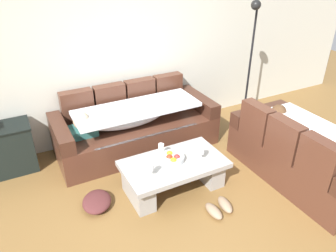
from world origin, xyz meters
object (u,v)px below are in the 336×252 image
object	(u,v)px
couch_near_window	(301,154)
side_cabinet	(4,150)
wine_glass_far_back	(161,148)
couch_along_wall	(134,127)
crumpled_garment	(97,202)
wine_glass_near_right	(201,151)
fruit_bowl	(172,158)
pair_of_shoes	(219,208)
coffee_table	(174,172)
floor_lamp	(250,57)
wine_glass_near_left	(151,167)

from	to	relation	value
couch_near_window	side_cabinet	xyz separation A→B (m)	(-3.25, 1.83, -0.01)
side_cabinet	wine_glass_far_back	bearing A→B (deg)	-34.05
wine_glass_far_back	side_cabinet	distance (m)	2.02
couch_along_wall	crumpled_garment	distance (m)	1.31
couch_near_window	wine_glass_near_right	bearing A→B (deg)	70.68
wine_glass_far_back	side_cabinet	size ratio (longest dim) A/B	0.23
fruit_bowl	pair_of_shoes	distance (m)	0.77
couch_along_wall	side_cabinet	bearing A→B (deg)	172.28
crumpled_garment	side_cabinet	bearing A→B (deg)	124.91
coffee_table	crumpled_garment	size ratio (longest dim) A/B	3.00
couch_along_wall	coffee_table	bearing A→B (deg)	-86.69
couch_near_window	floor_lamp	xyz separation A→B (m)	(0.32, 1.47, 0.78)
couch_along_wall	wine_glass_far_back	world-z (taller)	couch_along_wall
couch_along_wall	wine_glass_near_right	world-z (taller)	couch_along_wall
fruit_bowl	wine_glass_far_back	world-z (taller)	wine_glass_far_back
fruit_bowl	floor_lamp	bearing A→B (deg)	26.75
coffee_table	side_cabinet	xyz separation A→B (m)	(-1.74, 1.31, 0.08)
couch_near_window	wine_glass_near_right	distance (m)	1.28
couch_near_window	fruit_bowl	distance (m)	1.62
wine_glass_far_back	floor_lamp	bearing A→B (deg)	22.07
couch_near_window	crumpled_garment	bearing A→B (deg)	75.15
couch_along_wall	couch_near_window	xyz separation A→B (m)	(1.57, -1.60, 0.00)
wine_glass_near_left	side_cabinet	distance (m)	2.00
couch_near_window	wine_glass_near_right	xyz separation A→B (m)	(-1.20, 0.42, 0.16)
wine_glass_far_back	wine_glass_near_right	bearing A→B (deg)	-35.93
couch_along_wall	fruit_bowl	world-z (taller)	couch_along_wall
coffee_table	floor_lamp	bearing A→B (deg)	27.49
fruit_bowl	pair_of_shoes	bearing A→B (deg)	-66.46
fruit_bowl	couch_along_wall	bearing A→B (deg)	93.02
couch_along_wall	pair_of_shoes	size ratio (longest dim) A/B	7.14
couch_along_wall	floor_lamp	size ratio (longest dim) A/B	1.15
floor_lamp	side_cabinet	bearing A→B (deg)	174.32
coffee_table	wine_glass_far_back	world-z (taller)	wine_glass_far_back
wine_glass_far_back	wine_glass_near_left	bearing A→B (deg)	-133.04
fruit_bowl	crumpled_garment	bearing A→B (deg)	173.77
wine_glass_near_left	side_cabinet	world-z (taller)	side_cabinet
pair_of_shoes	side_cabinet	bearing A→B (deg)	136.58
pair_of_shoes	crumpled_garment	world-z (taller)	crumpled_garment
coffee_table	wine_glass_near_right	size ratio (longest dim) A/B	7.23
couch_along_wall	crumpled_garment	bearing A→B (deg)	-131.78
couch_near_window	wine_glass_far_back	world-z (taller)	couch_near_window
wine_glass_near_right	crumpled_garment	bearing A→B (deg)	169.71
wine_glass_far_back	couch_along_wall	bearing A→B (deg)	89.35
floor_lamp	couch_near_window	bearing A→B (deg)	-102.21
wine_glass_far_back	coffee_table	bearing A→B (deg)	-68.11
wine_glass_near_right	coffee_table	bearing A→B (deg)	162.67
couch_along_wall	floor_lamp	world-z (taller)	floor_lamp
wine_glass_near_right	wine_glass_near_left	bearing A→B (deg)	-178.56
side_cabinet	crumpled_garment	distance (m)	1.46
couch_near_window	coffee_table	bearing A→B (deg)	71.08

